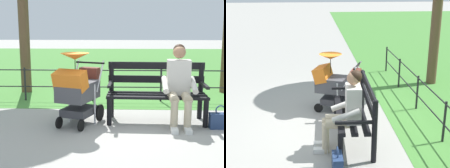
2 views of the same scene
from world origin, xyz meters
The scene contains 7 objects.
ground_plane centered at (0.00, 0.00, 0.00)m, with size 60.00×60.00×0.00m, color #9E9B93.
grass_lawn centered at (0.00, -8.80, 0.00)m, with size 40.00×16.00×0.01m, color #478438.
park_bench centered at (-0.48, -0.12, 0.53)m, with size 1.62×0.65×0.96m.
person_on_bench centered at (-0.81, 0.11, 0.68)m, with size 0.54×0.74×1.28m.
stroller centered at (0.78, 0.17, 0.59)m, with size 0.76×0.99×1.15m.
handbag centered at (-1.42, 0.28, 0.13)m, with size 0.32×0.14×0.37m.
park_fence centered at (0.00, -1.49, 0.42)m, with size 7.14×0.04×0.70m.
Camera 1 is at (0.05, 5.15, 1.57)m, focal length 52.17 mm.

